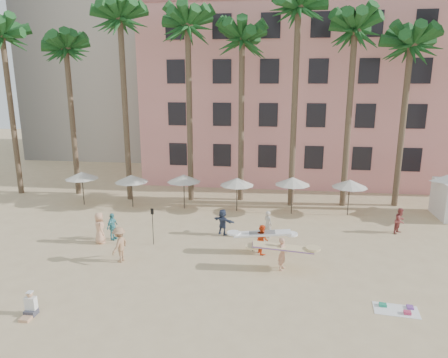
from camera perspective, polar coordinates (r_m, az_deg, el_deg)
ground at (r=18.28m, az=0.92°, el=-16.93°), size 120.00×120.00×0.00m
pink_hotel at (r=41.98m, az=15.03°, el=11.41°), size 35.00×14.00×16.00m
palm_row at (r=30.88m, az=5.50°, el=20.40°), size 44.40×5.40×16.30m
umbrella_row at (r=29.38m, az=-2.01°, el=-0.09°), size 22.50×2.70×2.73m
beach_towel at (r=19.04m, az=23.51°, el=-16.71°), size 1.90×1.19×0.14m
carrier_yellow at (r=20.70m, az=8.36°, el=-10.22°), size 3.06×0.91×1.71m
carrier_white at (r=22.47m, az=5.46°, el=-8.37°), size 3.22×1.00×1.65m
beachgoers at (r=23.72m, az=-4.74°, el=-7.18°), size 19.08×7.46×1.92m
paddle at (r=23.67m, az=-10.16°, el=-6.05°), size 0.18×0.04×2.23m
seated_man at (r=18.85m, az=-25.95°, el=-16.18°), size 0.45×0.79×1.02m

